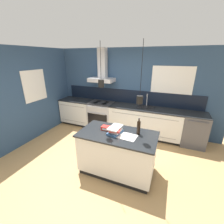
{
  "coord_description": "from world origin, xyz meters",
  "views": [
    {
      "loc": [
        1.3,
        -2.58,
        2.35
      ],
      "look_at": [
        -0.02,
        0.64,
        1.05
      ],
      "focal_mm": 24.0,
      "sensor_mm": 36.0,
      "label": 1
    }
  ],
  "objects_px": {
    "dishwasher": "(194,130)",
    "red_supply_box": "(106,128)",
    "book_stack": "(115,130)",
    "oven_range": "(101,115)",
    "bottle_on_island": "(139,127)"
  },
  "relations": [
    {
      "from": "dishwasher",
      "to": "red_supply_box",
      "type": "height_order",
      "value": "red_supply_box"
    },
    {
      "from": "red_supply_box",
      "to": "book_stack",
      "type": "bearing_deg",
      "value": -17.87
    },
    {
      "from": "oven_range",
      "to": "book_stack",
      "type": "relative_size",
      "value": 2.45
    },
    {
      "from": "oven_range",
      "to": "dishwasher",
      "type": "distance_m",
      "value": 2.84
    },
    {
      "from": "bottle_on_island",
      "to": "red_supply_box",
      "type": "bearing_deg",
      "value": -173.77
    },
    {
      "from": "bottle_on_island",
      "to": "book_stack",
      "type": "xyz_separation_m",
      "value": [
        -0.43,
        -0.15,
        -0.07
      ]
    },
    {
      "from": "dishwasher",
      "to": "red_supply_box",
      "type": "bearing_deg",
      "value": -137.43
    },
    {
      "from": "oven_range",
      "to": "bottle_on_island",
      "type": "bearing_deg",
      "value": -45.37
    },
    {
      "from": "oven_range",
      "to": "red_supply_box",
      "type": "relative_size",
      "value": 5.02
    },
    {
      "from": "oven_range",
      "to": "bottle_on_island",
      "type": "distance_m",
      "value": 2.39
    },
    {
      "from": "dishwasher",
      "to": "bottle_on_island",
      "type": "distance_m",
      "value": 2.13
    },
    {
      "from": "book_stack",
      "to": "oven_range",
      "type": "bearing_deg",
      "value": 123.73
    },
    {
      "from": "dishwasher",
      "to": "bottle_on_island",
      "type": "relative_size",
      "value": 2.77
    },
    {
      "from": "bottle_on_island",
      "to": "book_stack",
      "type": "relative_size",
      "value": 0.88
    },
    {
      "from": "bottle_on_island",
      "to": "red_supply_box",
      "type": "distance_m",
      "value": 0.68
    }
  ]
}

